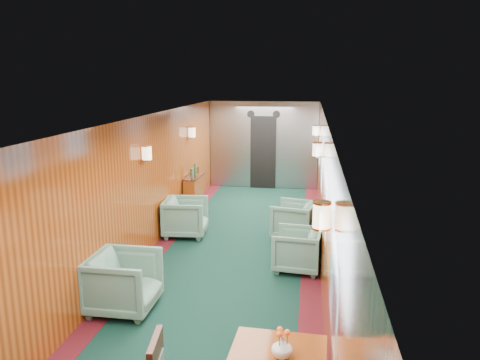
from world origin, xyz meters
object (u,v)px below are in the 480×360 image
at_px(armchair_left_far, 186,217).
at_px(credenza, 194,193).
at_px(armchair_right_far, 294,220).
at_px(armchair_right_near, 297,250).
at_px(armchair_left_near, 124,282).

bearing_deg(armchair_left_far, credenza, 4.01).
bearing_deg(armchair_right_far, armchair_right_near, 17.19).
relative_size(credenza, armchair_left_near, 1.27).
height_order(credenza, armchair_right_far, credenza).
height_order(armchair_left_near, armchair_left_far, armchair_left_near).
relative_size(armchair_left_near, armchair_right_far, 1.11).
distance_m(credenza, armchair_left_far, 1.74).
bearing_deg(armchair_right_far, credenza, -109.93).
bearing_deg(armchair_left_far, armchair_right_near, -126.64).
bearing_deg(armchair_right_far, armchair_left_far, -71.58).
distance_m(armchair_left_near, armchair_right_far, 3.85).
bearing_deg(armchair_right_near, armchair_left_near, -47.12).
bearing_deg(armchair_right_near, credenza, -135.60).
distance_m(armchair_left_near, armchair_left_far, 3.04).
bearing_deg(armchair_left_far, armchair_right_far, -89.52).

